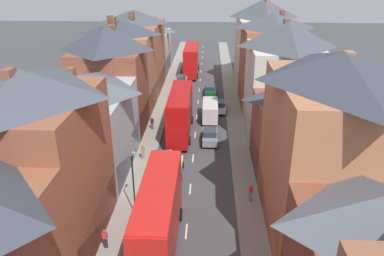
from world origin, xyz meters
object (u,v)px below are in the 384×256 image
at_px(double_decker_bus_lead, 191,59).
at_px(car_parked_right_a, 219,106).
at_px(car_mid_white, 210,90).
at_px(delivery_van, 210,110).
at_px(pedestrian_mid_left, 251,192).
at_px(pedestrian_near_right, 105,238).
at_px(car_near_blue, 193,58).
at_px(car_parked_left_b, 161,161).
at_px(car_far_grey, 182,80).
at_px(double_decker_bus_far_approaching, 159,215).
at_px(car_parked_left_a, 210,136).
at_px(street_lamp, 134,181).
at_px(car_near_silver, 173,167).
at_px(pedestrian_far_left, 152,122).
at_px(pedestrian_mid_right, 143,151).
at_px(double_decker_bus_mid_street, 180,112).

height_order(double_decker_bus_lead, car_parked_right_a, double_decker_bus_lead).
bearing_deg(double_decker_bus_lead, car_mid_white, -73.92).
relative_size(delivery_van, pedestrian_mid_left, 3.23).
bearing_deg(car_mid_white, pedestrian_near_right, -101.86).
height_order(car_near_blue, car_parked_left_b, car_parked_left_b).
bearing_deg(car_far_grey, pedestrian_mid_left, -76.33).
height_order(double_decker_bus_lead, double_decker_bus_far_approaching, same).
height_order(car_parked_left_a, car_far_grey, car_parked_left_a).
bearing_deg(car_mid_white, car_near_blue, 99.03).
bearing_deg(street_lamp, pedestrian_mid_left, 13.76).
xyz_separation_m(car_parked_left_a, car_mid_white, (0.00, 17.40, 0.00)).
relative_size(car_near_silver, pedestrian_mid_left, 2.61).
xyz_separation_m(car_mid_white, pedestrian_mid_left, (3.51, -29.23, 0.18)).
relative_size(pedestrian_mid_left, street_lamp, 0.29).
height_order(car_parked_left_a, car_parked_right_a, car_parked_left_a).
xyz_separation_m(pedestrian_near_right, pedestrian_far_left, (0.29, 21.50, 0.00)).
bearing_deg(car_near_blue, car_parked_right_a, -80.70).
bearing_deg(car_mid_white, street_lamp, -100.85).
xyz_separation_m(car_mid_white, pedestrian_mid_right, (-7.05, -22.03, 0.18)).
bearing_deg(double_decker_bus_mid_street, street_lamp, -98.41).
relative_size(double_decker_bus_far_approaching, pedestrian_near_right, 6.71).
distance_m(delivery_van, pedestrian_mid_left, 19.18).
bearing_deg(car_parked_right_a, pedestrian_mid_left, -84.26).
relative_size(pedestrian_near_right, pedestrian_far_left, 1.00).
xyz_separation_m(car_near_blue, car_parked_left_b, (-1.30, -46.36, 0.04)).
height_order(car_near_blue, delivery_van, delivery_van).
bearing_deg(double_decker_bus_mid_street, double_decker_bus_lead, 90.00).
distance_m(car_near_blue, pedestrian_mid_left, 52.38).
height_order(double_decker_bus_far_approaching, car_parked_left_a, double_decker_bus_far_approaching).
xyz_separation_m(double_decker_bus_mid_street, car_near_blue, (0.01, 37.73, -2.02)).
distance_m(car_parked_left_b, car_far_grey, 29.04).
xyz_separation_m(car_near_blue, car_near_silver, (0.00, -47.49, 0.00)).
bearing_deg(car_near_silver, car_mid_white, 81.75).
bearing_deg(double_decker_bus_lead, pedestrian_near_right, -94.60).
bearing_deg(delivery_van, car_parked_left_b, -110.21).
height_order(car_parked_left_b, car_mid_white, car_mid_white).
distance_m(double_decker_bus_mid_street, double_decker_bus_far_approaching, 20.20).
bearing_deg(double_decker_bus_mid_street, car_far_grey, 93.62).
bearing_deg(double_decker_bus_far_approaching, pedestrian_far_left, 99.63).
xyz_separation_m(double_decker_bus_far_approaching, car_near_silver, (0.01, 10.45, -2.02)).
relative_size(car_far_grey, delivery_van, 0.83).
xyz_separation_m(car_parked_right_a, street_lamp, (-7.35, -24.32, 2.43)).
relative_size(pedestrian_near_right, pedestrian_mid_left, 1.00).
xyz_separation_m(pedestrian_mid_left, pedestrian_far_left, (-10.70, 15.09, 0.00)).
xyz_separation_m(pedestrian_mid_left, street_lamp, (-9.56, -2.34, 2.21)).
distance_m(car_near_blue, car_mid_white, 22.95).
relative_size(car_near_blue, pedestrian_far_left, 2.62).
distance_m(double_decker_bus_mid_street, car_parked_left_a, 4.72).
distance_m(car_parked_left_b, car_mid_white, 24.20).
bearing_deg(car_near_silver, pedestrian_near_right, -109.76).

